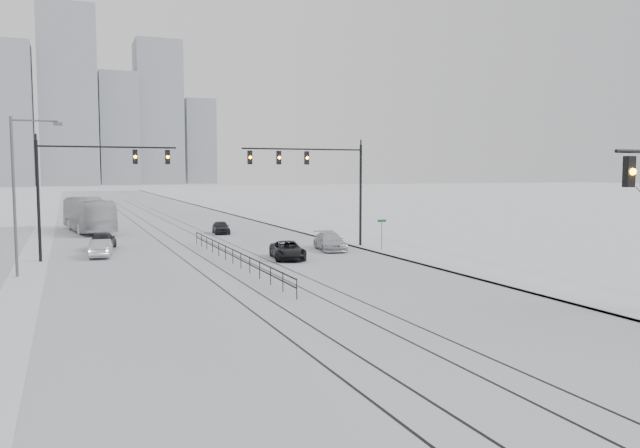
{
  "coord_description": "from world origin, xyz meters",
  "views": [
    {
      "loc": [
        -9.75,
        -8.84,
        5.97
      ],
      "look_at": [
        2.51,
        21.31,
        3.2
      ],
      "focal_mm": 35.0,
      "sensor_mm": 36.0,
      "label": 1
    }
  ],
  "objects": [
    {
      "name": "sedan_sb_inner",
      "position": [
        -7.32,
        40.92,
        0.7
      ],
      "size": [
        2.39,
        4.36,
        1.41
      ],
      "primitive_type": "imported",
      "rotation": [
        0.0,
        0.0,
        2.96
      ],
      "color": "black",
      "rests_on": "ground"
    },
    {
      "name": "traffic_mast_nw",
      "position": [
        -8.52,
        36.0,
        5.57
      ],
      "size": [
        9.1,
        0.37,
        8.0
      ],
      "color": "black",
      "rests_on": "ground"
    },
    {
      "name": "tram_rails",
      "position": [
        -0.0,
        40.0,
        0.02
      ],
      "size": [
        5.3,
        180.0,
        0.01
      ],
      "color": "black",
      "rests_on": "ground"
    },
    {
      "name": "sedan_nb_right",
      "position": [
        8.52,
        34.1,
        0.66
      ],
      "size": [
        2.57,
        4.81,
        1.33
      ],
      "primitive_type": "imported",
      "rotation": [
        0.0,
        0.0,
        -0.16
      ],
      "color": "silver",
      "rests_on": "ground"
    },
    {
      "name": "sedan_sb_outer",
      "position": [
        -7.68,
        36.59,
        0.63
      ],
      "size": [
        1.79,
        3.95,
        1.26
      ],
      "primitive_type": "imported",
      "rotation": [
        0.0,
        0.0,
        3.02
      ],
      "color": "#B5BABE",
      "rests_on": "ground"
    },
    {
      "name": "skyline",
      "position": [
        5.02,
        273.63,
        30.65
      ],
      "size": [
        96.0,
        48.0,
        72.0
      ],
      "color": "#8E939C",
      "rests_on": "ground"
    },
    {
      "name": "curb",
      "position": [
        11.05,
        60.0,
        0.06
      ],
      "size": [
        0.1,
        260.0,
        0.12
      ],
      "primitive_type": "cube",
      "color": "gray",
      "rests_on": "ground"
    },
    {
      "name": "street_sign",
      "position": [
        11.8,
        32.0,
        1.61
      ],
      "size": [
        0.7,
        0.06,
        2.4
      ],
      "color": "#595B60",
      "rests_on": "ground"
    },
    {
      "name": "sedan_nb_far",
      "position": [
        3.76,
        49.43,
        0.61
      ],
      "size": [
        1.81,
        3.73,
        1.23
      ],
      "primitive_type": "imported",
      "rotation": [
        0.0,
        0.0,
        -0.1
      ],
      "color": "black",
      "rests_on": "ground"
    },
    {
      "name": "street_light_west",
      "position": [
        -12.2,
        30.0,
        5.21
      ],
      "size": [
        2.73,
        0.25,
        9.0
      ],
      "color": "#595B60",
      "rests_on": "ground"
    },
    {
      "name": "box_truck",
      "position": [
        -7.86,
        55.97,
        1.68
      ],
      "size": [
        4.65,
        12.34,
        3.36
      ],
      "primitive_type": "imported",
      "rotation": [
        0.0,
        0.0,
        3.3
      ],
      "color": "silver",
      "rests_on": "ground"
    },
    {
      "name": "sidewalk_east",
      "position": [
        13.5,
        60.0,
        0.08
      ],
      "size": [
        5.0,
        260.0,
        0.16
      ],
      "primitive_type": "cube",
      "color": "white",
      "rests_on": "ground"
    },
    {
      "name": "road",
      "position": [
        0.0,
        60.0,
        0.01
      ],
      "size": [
        22.0,
        260.0,
        0.02
      ],
      "primitive_type": "cube",
      "color": "silver",
      "rests_on": "ground"
    },
    {
      "name": "traffic_mast_ne",
      "position": [
        8.15,
        34.99,
        5.76
      ],
      "size": [
        9.6,
        0.37,
        8.0
      ],
      "color": "black",
      "rests_on": "ground"
    },
    {
      "name": "sedan_nb_front",
      "position": [
        4.0,
        30.79,
        0.61
      ],
      "size": [
        2.72,
        4.65,
        1.22
      ],
      "primitive_type": "imported",
      "rotation": [
        0.0,
        0.0,
        -0.17
      ],
      "color": "black",
      "rests_on": "ground"
    },
    {
      "name": "median_fence",
      "position": [
        0.0,
        30.0,
        0.53
      ],
      "size": [
        0.06,
        24.0,
        1.0
      ],
      "color": "black",
      "rests_on": "ground"
    }
  ]
}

